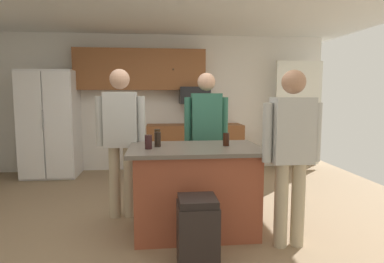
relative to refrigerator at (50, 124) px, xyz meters
The scene contains 16 objects.
floor 3.25m from the refrigerator, 49.98° to the right, with size 7.04×7.04×0.00m, color #937A5B.
back_wall 2.07m from the refrigerator, 11.81° to the left, with size 6.40×0.10×2.60m, color white.
french_door_window_panel 4.60m from the refrigerator, ahead, with size 0.90×0.06×2.00m, color white.
cabinet_run_upper 1.89m from the refrigerator, ahead, with size 2.40×0.38×0.75m.
cabinet_run_lower 2.65m from the refrigerator, ahead, with size 1.80×0.63×0.90m.
refrigerator is the anchor object (origin of this frame).
microwave_over_range 2.65m from the refrigerator, ahead, with size 0.56×0.40×0.32m, color black.
kitchen_island 3.54m from the refrigerator, 49.41° to the right, with size 1.39×0.92×0.92m.
person_guest_right 3.15m from the refrigerator, 36.67° to the right, with size 0.57×0.23×1.74m.
person_host_foreground 4.43m from the refrigerator, 44.73° to the right, with size 0.57×0.22×1.70m.
person_guest_by_door 2.61m from the refrigerator, 55.93° to the right, with size 0.57×0.23×1.76m.
glass_pilsner 3.72m from the refrigerator, 45.11° to the right, with size 0.07×0.07×0.14m.
glass_short_whisky 3.22m from the refrigerator, 54.04° to the right, with size 0.07×0.07×0.16m.
tumbler_amber 3.09m from the refrigerator, 52.33° to the right, with size 0.06×0.06×0.17m.
glass_dark_ale 3.28m from the refrigerator, 56.79° to the right, with size 0.07×0.07×0.14m.
trash_bin 4.11m from the refrigerator, 56.91° to the right, with size 0.34×0.34×0.61m.
Camera 1 is at (-0.12, -3.69, 1.48)m, focal length 30.80 mm.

